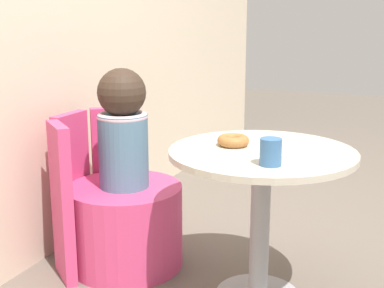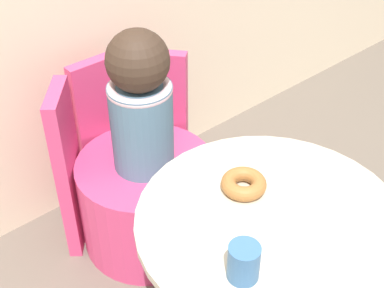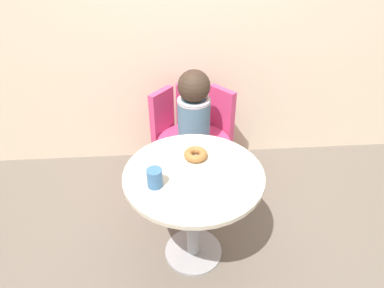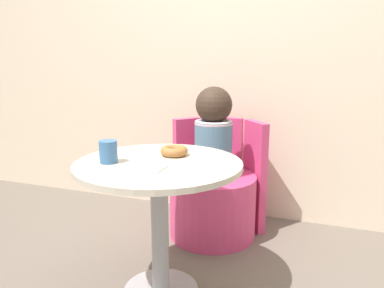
{
  "view_description": "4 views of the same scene",
  "coord_description": "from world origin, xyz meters",
  "px_view_note": "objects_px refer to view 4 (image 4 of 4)",
  "views": [
    {
      "loc": [
        -2.02,
        -0.51,
        1.16
      ],
      "look_at": [
        0.02,
        0.38,
        0.61
      ],
      "focal_mm": 50.0,
      "sensor_mm": 36.0,
      "label": 1
    },
    {
      "loc": [
        -0.89,
        -0.59,
        1.66
      ],
      "look_at": [
        -0.01,
        0.43,
        0.63
      ],
      "focal_mm": 50.0,
      "sensor_mm": 36.0,
      "label": 2
    },
    {
      "loc": [
        -0.17,
        -1.33,
        1.76
      ],
      "look_at": [
        -0.05,
        0.35,
        0.61
      ],
      "focal_mm": 32.0,
      "sensor_mm": 36.0,
      "label": 3
    },
    {
      "loc": [
        0.61,
        -1.39,
        1.07
      ],
      "look_at": [
        -0.04,
        0.42,
        0.64
      ],
      "focal_mm": 35.0,
      "sensor_mm": 36.0,
      "label": 4
    }
  ],
  "objects_px": {
    "round_table": "(159,193)",
    "child_figure": "(214,132)",
    "tub_chair": "(213,206)",
    "donut": "(174,151)",
    "cup": "(108,152)"
  },
  "relations": [
    {
      "from": "child_figure",
      "to": "round_table",
      "type": "bearing_deg",
      "value": -94.6
    },
    {
      "from": "child_figure",
      "to": "donut",
      "type": "xyz_separation_m",
      "value": [
        -0.03,
        -0.53,
        0.0
      ]
    },
    {
      "from": "round_table",
      "to": "child_figure",
      "type": "bearing_deg",
      "value": 85.4
    },
    {
      "from": "round_table",
      "to": "tub_chair",
      "type": "distance_m",
      "value": 0.73
    },
    {
      "from": "round_table",
      "to": "child_figure",
      "type": "distance_m",
      "value": 0.68
    },
    {
      "from": "tub_chair",
      "to": "child_figure",
      "type": "xyz_separation_m",
      "value": [
        0.0,
        0.0,
        0.46
      ]
    },
    {
      "from": "tub_chair",
      "to": "child_figure",
      "type": "bearing_deg",
      "value": 0.0
    },
    {
      "from": "round_table",
      "to": "tub_chair",
      "type": "height_order",
      "value": "round_table"
    },
    {
      "from": "round_table",
      "to": "cup",
      "type": "relative_size",
      "value": 7.6
    },
    {
      "from": "donut",
      "to": "child_figure",
      "type": "bearing_deg",
      "value": 86.56
    },
    {
      "from": "donut",
      "to": "cup",
      "type": "height_order",
      "value": "cup"
    },
    {
      "from": "donut",
      "to": "cup",
      "type": "bearing_deg",
      "value": -135.5
    },
    {
      "from": "round_table",
      "to": "cup",
      "type": "height_order",
      "value": "cup"
    },
    {
      "from": "round_table",
      "to": "child_figure",
      "type": "relative_size",
      "value": 1.36
    },
    {
      "from": "round_table",
      "to": "donut",
      "type": "distance_m",
      "value": 0.21
    }
  ]
}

